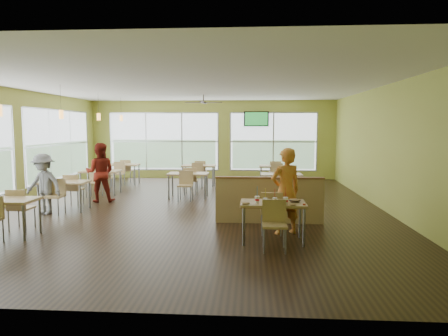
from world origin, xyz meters
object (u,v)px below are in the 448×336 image
Objects in this scene: man_plaid at (286,191)px; half_wall_divider at (269,200)px; food_basket at (295,201)px; main_table at (273,209)px.

half_wall_divider is at bearing -94.70° from man_plaid.
half_wall_divider is at bearing 105.99° from food_basket.
main_table is at bearing 41.48° from man_plaid.
half_wall_divider is (0.00, 1.45, -0.11)m from main_table.
half_wall_divider is 11.05× the size of food_basket.
man_plaid is 0.55m from food_basket.
man_plaid reaches higher than half_wall_divider.
man_plaid reaches higher than food_basket.
half_wall_divider is 0.99m from man_plaid.
main_table reaches higher than food_basket.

